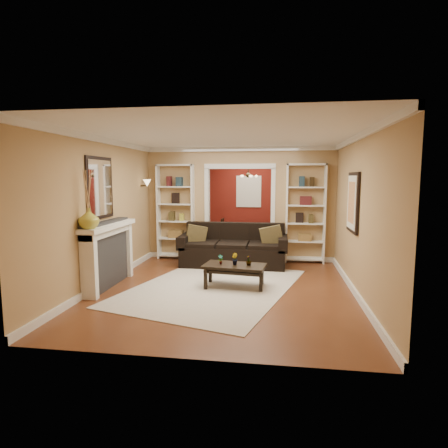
% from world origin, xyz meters
% --- Properties ---
extents(floor, '(8.00, 8.00, 0.00)m').
position_xyz_m(floor, '(0.00, 0.00, 0.00)').
color(floor, brown).
rests_on(floor, ground).
extents(ceiling, '(8.00, 8.00, 0.00)m').
position_xyz_m(ceiling, '(0.00, 0.00, 2.70)').
color(ceiling, white).
rests_on(ceiling, ground).
extents(wall_back, '(8.00, 0.00, 8.00)m').
position_xyz_m(wall_back, '(0.00, 4.00, 1.35)').
color(wall_back, tan).
rests_on(wall_back, ground).
extents(wall_front, '(8.00, 0.00, 8.00)m').
position_xyz_m(wall_front, '(0.00, -4.00, 1.35)').
color(wall_front, tan).
rests_on(wall_front, ground).
extents(wall_left, '(0.00, 8.00, 8.00)m').
position_xyz_m(wall_left, '(-2.25, 0.00, 1.35)').
color(wall_left, tan).
rests_on(wall_left, ground).
extents(wall_right, '(0.00, 8.00, 8.00)m').
position_xyz_m(wall_right, '(2.25, 0.00, 1.35)').
color(wall_right, tan).
rests_on(wall_right, ground).
extents(partition_wall, '(4.50, 0.15, 2.70)m').
position_xyz_m(partition_wall, '(0.00, 1.20, 1.35)').
color(partition_wall, tan).
rests_on(partition_wall, floor).
extents(red_back_panel, '(4.44, 0.04, 2.64)m').
position_xyz_m(red_back_panel, '(0.00, 3.97, 1.32)').
color(red_back_panel, maroon).
rests_on(red_back_panel, floor).
extents(dining_window, '(0.78, 0.03, 0.98)m').
position_xyz_m(dining_window, '(0.00, 3.93, 1.55)').
color(dining_window, '#8CA5CC').
rests_on(dining_window, wall_back).
extents(area_rug, '(3.46, 4.17, 0.01)m').
position_xyz_m(area_rug, '(-0.22, -1.28, 0.01)').
color(area_rug, beige).
rests_on(area_rug, floor).
extents(sofa, '(2.40, 1.04, 0.94)m').
position_xyz_m(sofa, '(-0.06, 0.45, 0.47)').
color(sofa, black).
rests_on(sofa, floor).
extents(pillow_left, '(0.46, 0.29, 0.45)m').
position_xyz_m(pillow_left, '(-0.92, 0.43, 0.68)').
color(pillow_left, brown).
rests_on(pillow_left, sofa).
extents(pillow_right, '(0.48, 0.18, 0.47)m').
position_xyz_m(pillow_right, '(0.79, 0.43, 0.69)').
color(pillow_right, brown).
rests_on(pillow_right, sofa).
extents(coffee_table, '(1.16, 0.72, 0.42)m').
position_xyz_m(coffee_table, '(0.16, -1.22, 0.21)').
color(coffee_table, black).
rests_on(coffee_table, floor).
extents(plant_left, '(0.11, 0.10, 0.18)m').
position_xyz_m(plant_left, '(-0.10, -1.22, 0.50)').
color(plant_left, '#336626').
rests_on(plant_left, coffee_table).
extents(plant_center, '(0.14, 0.15, 0.21)m').
position_xyz_m(plant_center, '(0.16, -1.22, 0.52)').
color(plant_center, '#336626').
rests_on(plant_center, coffee_table).
extents(plant_right, '(0.13, 0.13, 0.18)m').
position_xyz_m(plant_right, '(0.42, -1.22, 0.51)').
color(plant_right, '#336626').
rests_on(plant_right, coffee_table).
extents(bookshelf_left, '(0.90, 0.30, 2.30)m').
position_xyz_m(bookshelf_left, '(-1.55, 1.03, 1.15)').
color(bookshelf_left, white).
rests_on(bookshelf_left, floor).
extents(bookshelf_right, '(0.90, 0.30, 2.30)m').
position_xyz_m(bookshelf_right, '(1.55, 1.03, 1.15)').
color(bookshelf_right, white).
rests_on(bookshelf_right, floor).
extents(fireplace, '(0.32, 1.70, 1.16)m').
position_xyz_m(fireplace, '(-2.09, -1.50, 0.58)').
color(fireplace, white).
rests_on(fireplace, floor).
extents(vase, '(0.43, 0.43, 0.34)m').
position_xyz_m(vase, '(-2.09, -2.20, 1.33)').
color(vase, gold).
rests_on(vase, fireplace).
extents(mirror, '(0.03, 0.95, 1.10)m').
position_xyz_m(mirror, '(-2.23, -1.50, 1.80)').
color(mirror, silver).
rests_on(mirror, wall_left).
extents(wall_sconce, '(0.18, 0.18, 0.22)m').
position_xyz_m(wall_sconce, '(-2.15, 0.55, 1.83)').
color(wall_sconce, '#FFE0A5').
rests_on(wall_sconce, wall_left).
extents(framed_art, '(0.04, 0.85, 1.05)m').
position_xyz_m(framed_art, '(2.21, -1.00, 1.55)').
color(framed_art, black).
rests_on(framed_art, wall_right).
extents(dining_table, '(1.52, 0.85, 0.54)m').
position_xyz_m(dining_table, '(0.09, 2.65, 0.27)').
color(dining_table, black).
rests_on(dining_table, floor).
extents(dining_chair_nw, '(0.39, 0.39, 0.77)m').
position_xyz_m(dining_chair_nw, '(-0.46, 2.35, 0.39)').
color(dining_chair_nw, black).
rests_on(dining_chair_nw, floor).
extents(dining_chair_ne, '(0.51, 0.51, 0.80)m').
position_xyz_m(dining_chair_ne, '(0.64, 2.35, 0.40)').
color(dining_chair_ne, black).
rests_on(dining_chair_ne, floor).
extents(dining_chair_sw, '(0.53, 0.53, 0.82)m').
position_xyz_m(dining_chair_sw, '(-0.46, 2.95, 0.41)').
color(dining_chair_sw, black).
rests_on(dining_chair_sw, floor).
extents(dining_chair_se, '(0.52, 0.52, 0.81)m').
position_xyz_m(dining_chair_se, '(0.64, 2.95, 0.40)').
color(dining_chair_se, black).
rests_on(dining_chair_se, floor).
extents(chandelier, '(0.50, 0.50, 0.30)m').
position_xyz_m(chandelier, '(0.00, 2.70, 2.02)').
color(chandelier, '#342817').
rests_on(chandelier, ceiling).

